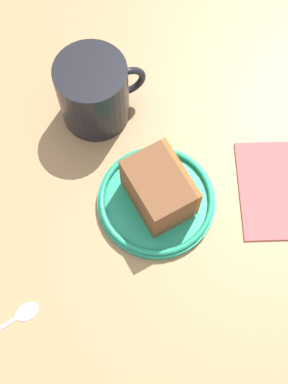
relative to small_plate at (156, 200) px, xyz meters
The scene contains 5 objects.
ground_plane 5.72cm from the small_plate, 31.04° to the left, with size 144.43×144.43×2.86cm, color #936D47.
small_plate is the anchor object (origin of this frame).
cake_slice 3.60cm from the small_plate, 169.44° to the right, with size 7.80×9.56×6.83cm.
tea_mug 16.21cm from the small_plate, 77.92° to the right, with size 11.95×9.26×10.00cm.
teaspoon 23.23cm from the small_plate, 21.88° to the left, with size 13.38×4.27×0.80cm.
Camera 1 is at (4.25, 17.99, 61.57)cm, focal length 47.44 mm.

